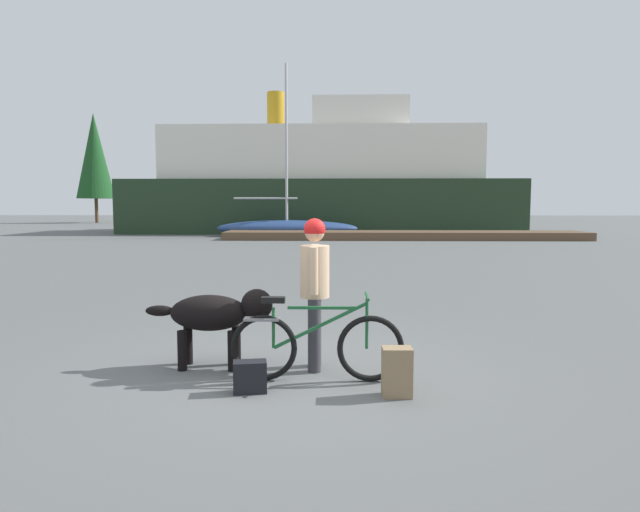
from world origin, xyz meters
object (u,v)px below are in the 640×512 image
object	(u,v)px
person_cyclist	(315,280)
ferry_boat	(323,183)
bicycle	(315,345)
backpack	(397,372)
sailboat_moored	(287,227)
handbag_pannier	(250,377)
dog	(217,314)

from	to	relation	value
person_cyclist	ferry_boat	xyz separation A→B (m)	(-0.60, 30.26, 2.13)
bicycle	backpack	bearing A→B (deg)	-29.04
backpack	sailboat_moored	xyz separation A→B (m)	(-3.27, 25.68, 0.27)
backpack	handbag_pannier	bearing A→B (deg)	177.10
ferry_boat	sailboat_moored	size ratio (longest dim) A/B	2.59
person_cyclist	dog	size ratio (longest dim) A/B	1.17
bicycle	sailboat_moored	xyz separation A→B (m)	(-2.49, 25.25, 0.13)
backpack	handbag_pannier	distance (m)	1.41
bicycle	ferry_boat	size ratio (longest dim) A/B	0.07
handbag_pannier	ferry_boat	size ratio (longest dim) A/B	0.01
backpack	ferry_boat	bearing A→B (deg)	92.60
dog	bicycle	bearing A→B (deg)	-22.11
person_cyclist	sailboat_moored	bearing A→B (deg)	95.67
handbag_pannier	backpack	bearing A→B (deg)	-2.90
handbag_pannier	ferry_boat	distance (m)	31.19
backpack	sailboat_moored	world-z (taller)	sailboat_moored
sailboat_moored	bicycle	bearing A→B (deg)	-84.37
bicycle	backpack	xyz separation A→B (m)	(0.79, -0.44, -0.14)
ferry_boat	sailboat_moored	world-z (taller)	sailboat_moored
backpack	ferry_boat	distance (m)	31.28
dog	backpack	distance (m)	2.12
sailboat_moored	dog	bearing A→B (deg)	-86.81
person_cyclist	sailboat_moored	world-z (taller)	sailboat_moored
backpack	sailboat_moored	size ratio (longest dim) A/B	0.05
handbag_pannier	sailboat_moored	distance (m)	25.68
person_cyclist	bicycle	bearing A→B (deg)	-86.76
bicycle	handbag_pannier	size ratio (longest dim) A/B	5.57
person_cyclist	handbag_pannier	world-z (taller)	person_cyclist
bicycle	sailboat_moored	distance (m)	25.37
person_cyclist	ferry_boat	size ratio (longest dim) A/B	0.07
dog	ferry_boat	bearing A→B (deg)	89.10
bicycle	ferry_boat	distance (m)	30.81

